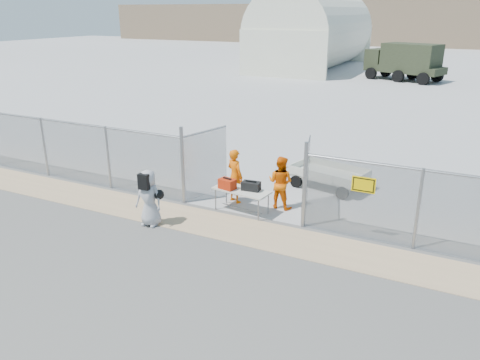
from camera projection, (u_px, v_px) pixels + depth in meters
The scene contains 14 objects.
ground at pixel (207, 241), 12.53m from camera, with size 160.00×160.00×0.00m, color #494949.
tarmac_inside at pixel (411, 71), 47.96m from camera, with size 160.00×80.00×0.01m, color #A8A8A8.
dirt_strip at pixel (225, 227), 13.37m from camera, with size 44.00×1.60×0.01m, color tan.
distant_hills at pixel (477, 19), 74.73m from camera, with size 140.00×6.00×9.00m, color #7F684F, non-canonical shape.
chain_link_fence at pixel (240, 180), 13.84m from camera, with size 40.00×0.20×2.20m, color gray, non-canonical shape.
quonset_hangar at pixel (314, 29), 49.05m from camera, with size 9.00×18.00×8.00m, color silver, non-canonical shape.
folding_table at pixel (242, 201), 14.24m from camera, with size 1.73×0.72×0.74m, color beige, non-canonical shape.
orange_bag at pixel (227, 184), 14.13m from camera, with size 0.49×0.33×0.31m, color red.
black_duffel at pixel (251, 186), 14.02m from camera, with size 0.54×0.32×0.26m, color black.
security_worker_left at pixel (235, 176), 14.83m from camera, with size 0.64×0.42×1.76m, color #EF6004.
security_worker_right at pixel (280, 182), 14.41m from camera, with size 0.81×0.63×1.67m, color #EF6004.
visitor at pixel (149, 198), 13.23m from camera, with size 0.81×0.53×1.66m, color #A3A3A7.
utility_trailer at pixel (329, 177), 16.21m from camera, with size 3.24×1.67×0.79m, color beige, non-canonical shape.
military_truck at pixel (405, 62), 40.70m from camera, with size 6.65×2.45×3.17m, color #2C321F, non-canonical shape.
Camera 1 is at (5.73, -9.68, 5.83)m, focal length 35.00 mm.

